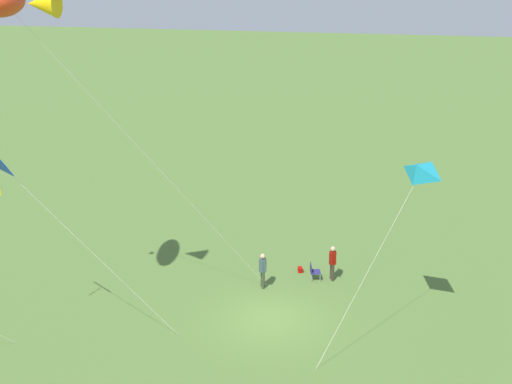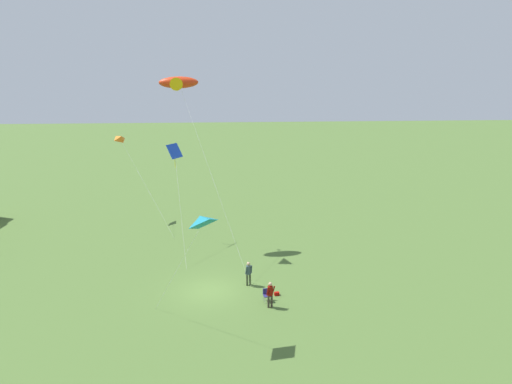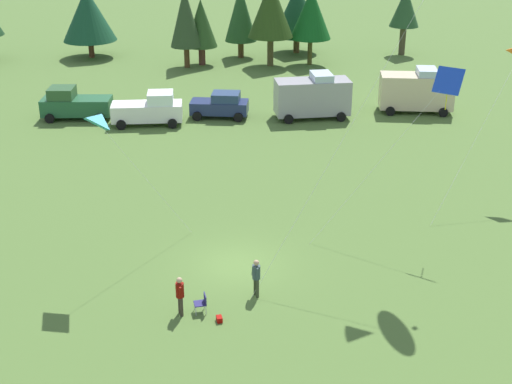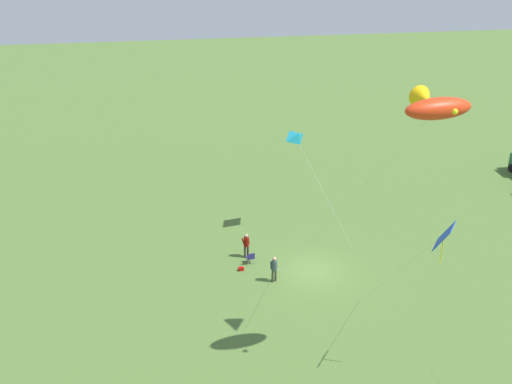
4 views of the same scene
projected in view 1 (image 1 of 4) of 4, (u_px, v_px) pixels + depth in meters
The scene contains 7 objects.
ground_plane at pixel (271, 319), 30.64m from camera, with size 160.00×160.00×0.00m, color #4C6B2F.
person_kite_flyer at pixel (263, 268), 32.87m from camera, with size 0.44×0.54×1.74m.
folding_chair at pixel (313, 271), 33.77m from camera, with size 0.56×0.56×0.82m.
person_spectator at pixel (333, 260), 33.58m from camera, with size 0.44×0.60×1.74m.
backpack_on_grass at pixel (300, 270), 34.66m from camera, with size 0.32×0.22×0.22m, color #A10C06.
kite_large_fish at pixel (14, 3), 24.83m from camera, with size 9.63×6.84×13.83m.
kite_delta_teal at pixel (416, 172), 27.19m from camera, with size 4.26×4.10×7.55m.
Camera 1 is at (-3.30, 26.35, 16.24)m, focal length 50.00 mm.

